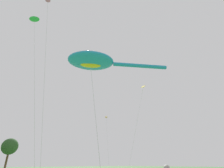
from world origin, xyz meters
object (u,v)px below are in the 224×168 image
at_px(small_kite_streamer_purple, 34,20).
at_px(small_kite_triangle_green, 48,1).
at_px(big_show_kite, 93,62).
at_px(small_kite_delta_white, 142,94).
at_px(small_kite_tiny_distant, 106,118).
at_px(tree_pine_center, 10,147).

relative_size(small_kite_streamer_purple, small_kite_triangle_green, 0.92).
relative_size(big_show_kite, small_kite_delta_white, 0.84).
bearing_deg(small_kite_delta_white, small_kite_tiny_distant, -97.63).
relative_size(small_kite_triangle_green, small_kite_delta_white, 1.31).
relative_size(small_kite_tiny_distant, tree_pine_center, 1.19).
bearing_deg(tree_pine_center, big_show_kite, -96.98).
relative_size(big_show_kite, tree_pine_center, 1.21).
distance_m(big_show_kite, small_kite_tiny_distant, 23.68).
relative_size(small_kite_streamer_purple, small_kite_delta_white, 1.21).
bearing_deg(small_kite_triangle_green, small_kite_tiny_distant, -148.19).
bearing_deg(small_kite_triangle_green, tree_pine_center, -105.75).
distance_m(big_show_kite, small_kite_streamer_purple, 8.96).
distance_m(small_kite_tiny_distant, small_kite_streamer_purple, 25.66).
height_order(small_kite_delta_white, tree_pine_center, small_kite_delta_white).
bearing_deg(small_kite_delta_white, big_show_kite, 22.93).
distance_m(small_kite_delta_white, tree_pine_center, 52.60).
height_order(big_show_kite, small_kite_triangle_green, small_kite_triangle_green).
xyz_separation_m(big_show_kite, small_kite_delta_white, (13.61, 4.53, 1.31)).
bearing_deg(big_show_kite, small_kite_tiny_distant, -98.87).
relative_size(small_kite_triangle_green, tree_pine_center, 1.90).
bearing_deg(big_show_kite, tree_pine_center, -62.29).
height_order(small_kite_tiny_distant, small_kite_delta_white, small_kite_delta_white).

